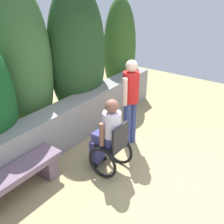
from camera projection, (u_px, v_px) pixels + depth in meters
ground_plane at (166, 184)px, 4.46m from camera, size 10.40×10.40×0.00m
stone_retaining_wall at (67, 123)px, 5.40m from camera, size 5.59×0.45×0.83m
hedge_backdrop at (32, 73)px, 5.09m from camera, size 6.00×1.15×3.01m
stone_bench at (16, 179)px, 4.08m from camera, size 1.54×0.40×0.47m
person_in_wheelchair at (109, 138)px, 4.53m from camera, size 0.53×0.66×1.33m
person_standing_companion at (131, 98)px, 5.08m from camera, size 0.49×0.30×1.71m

